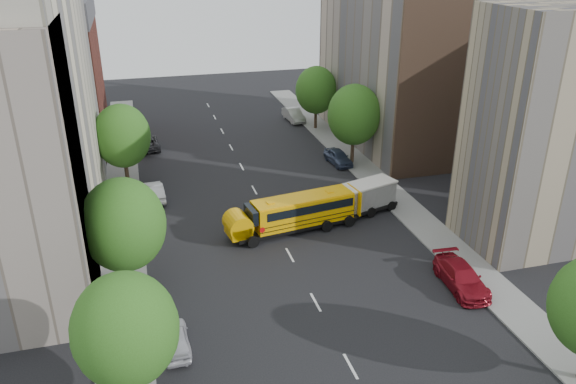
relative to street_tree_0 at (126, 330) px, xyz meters
name	(u,v)px	position (x,y,z in m)	size (l,w,h in m)	color
ground	(283,242)	(11.00, 14.00, -4.64)	(120.00, 120.00, 0.00)	black
sidewalk_left	(123,230)	(-0.50, 19.00, -4.58)	(3.00, 80.00, 0.12)	slate
sidewalk_right	(395,198)	(22.50, 19.00, -4.58)	(3.00, 80.00, 0.12)	slate
lane_markings	(254,190)	(11.00, 24.00, -4.64)	(0.15, 64.00, 0.01)	silver
building_left_cream	(9,109)	(-7.00, 20.00, 5.36)	(10.00, 26.00, 20.00)	beige
building_left_redbrick	(52,87)	(-7.00, 42.00, 1.86)	(10.00, 15.00, 13.00)	maroon
building_right_near	(549,132)	(29.00, 9.50, 3.86)	(10.00, 7.00, 17.00)	tan
building_right_far	(396,60)	(29.00, 34.00, 4.36)	(10.00, 22.00, 18.00)	tan
building_right_sidewall	(449,82)	(29.00, 23.00, 4.36)	(10.10, 0.30, 18.00)	brown
street_tree_0	(126,330)	(0.00, 0.00, 0.00)	(4.80, 4.80, 7.41)	#38281C
street_tree_1	(123,225)	(0.00, 10.00, 0.31)	(5.12, 5.12, 7.90)	#38281C
street_tree_2	(122,136)	(0.00, 28.00, 0.19)	(4.99, 4.99, 7.71)	#38281C
street_tree_4	(354,115)	(22.00, 28.00, 0.43)	(5.25, 5.25, 8.10)	#38281C
street_tree_5	(316,90)	(22.00, 40.00, 0.06)	(4.86, 4.86, 7.51)	#38281C
school_bus	(293,212)	(12.29, 15.60, -3.08)	(10.11, 3.69, 2.79)	black
safari_truck	(362,198)	(18.59, 17.02, -3.26)	(6.44, 3.80, 2.61)	black
parked_car_0	(175,338)	(2.20, 3.95, -3.99)	(1.55, 3.84, 1.31)	silver
parked_car_1	(154,192)	(2.20, 24.41, -3.93)	(1.50, 4.31, 1.42)	silver
parked_car_2	(147,143)	(2.20, 37.99, -3.94)	(2.32, 5.02, 1.40)	black
parked_car_3	(461,277)	(20.60, 5.12, -3.88)	(2.12, 5.22, 1.52)	maroon
parked_car_4	(338,157)	(20.60, 28.22, -3.92)	(1.71, 4.25, 1.45)	#36425E
parked_car_5	(294,115)	(20.36, 43.82, -3.86)	(1.64, 4.71, 1.55)	#9E9F9A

